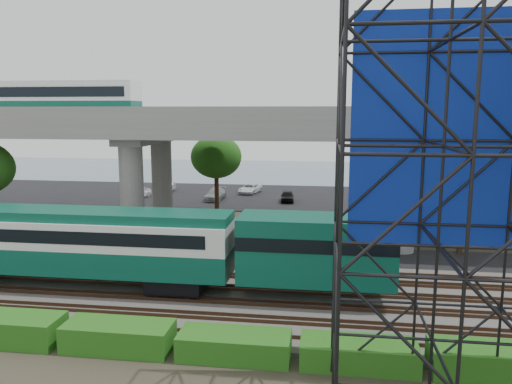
# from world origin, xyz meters

# --- Properties ---
(ground) EXTENTS (140.00, 140.00, 0.00)m
(ground) POSITION_xyz_m (0.00, 0.00, 0.00)
(ground) COLOR #474233
(ground) RESTS_ON ground
(ballast_bed) EXTENTS (90.00, 12.00, 0.20)m
(ballast_bed) POSITION_xyz_m (0.00, 2.00, 0.10)
(ballast_bed) COLOR slate
(ballast_bed) RESTS_ON ground
(service_road) EXTENTS (90.00, 5.00, 0.08)m
(service_road) POSITION_xyz_m (0.00, 10.50, 0.04)
(service_road) COLOR black
(service_road) RESTS_ON ground
(parking_lot) EXTENTS (90.00, 18.00, 0.08)m
(parking_lot) POSITION_xyz_m (0.00, 34.00, 0.04)
(parking_lot) COLOR black
(parking_lot) RESTS_ON ground
(harbor_water) EXTENTS (140.00, 40.00, 0.03)m
(harbor_water) POSITION_xyz_m (0.00, 56.00, 0.01)
(harbor_water) COLOR slate
(harbor_water) RESTS_ON ground
(rail_tracks) EXTENTS (90.00, 9.52, 0.16)m
(rail_tracks) POSITION_xyz_m (0.00, 2.00, 0.28)
(rail_tracks) COLOR #472D1E
(rail_tracks) RESTS_ON ballast_bed
(commuter_train) EXTENTS (29.30, 3.06, 4.30)m
(commuter_train) POSITION_xyz_m (-7.74, 2.00, 2.88)
(commuter_train) COLOR black
(commuter_train) RESTS_ON rail_tracks
(overpass) EXTENTS (80.00, 12.00, 12.40)m
(overpass) POSITION_xyz_m (-1.22, 16.00, 8.21)
(overpass) COLOR #9E9B93
(overpass) RESTS_ON ground
(scaffold_tower) EXTENTS (9.36, 6.36, 15.00)m
(scaffold_tower) POSITION_xyz_m (9.46, -7.98, 7.47)
(scaffold_tower) COLOR black
(scaffold_tower) RESTS_ON ground
(hedge_strip) EXTENTS (34.60, 1.80, 1.20)m
(hedge_strip) POSITION_xyz_m (1.01, -4.30, 0.56)
(hedge_strip) COLOR #1C5A14
(hedge_strip) RESTS_ON ground
(trees) EXTENTS (40.94, 16.94, 7.69)m
(trees) POSITION_xyz_m (-4.67, 16.17, 5.57)
(trees) COLOR #382314
(trees) RESTS_ON ground
(suv) EXTENTS (5.20, 3.42, 1.33)m
(suv) POSITION_xyz_m (-9.54, 10.27, 0.74)
(suv) COLOR black
(suv) RESTS_ON service_road
(parked_cars) EXTENTS (37.85, 9.67, 1.28)m
(parked_cars) POSITION_xyz_m (1.71, 33.39, 0.69)
(parked_cars) COLOR white
(parked_cars) RESTS_ON parking_lot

